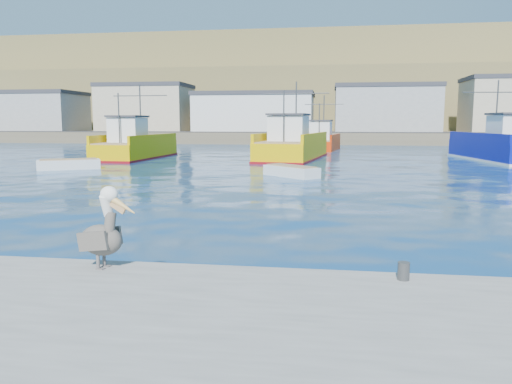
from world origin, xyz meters
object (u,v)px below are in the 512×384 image
at_px(skiff_left, 69,165).
at_px(skiff_far, 508,155).
at_px(boat_orange, 322,141).
at_px(trawler_yellow_a, 135,147).
at_px(trawler_blue, 502,147).
at_px(pelican, 103,233).
at_px(trawler_yellow_b, 292,147).
at_px(skiff_mid, 291,172).

distance_m(skiff_left, skiff_far, 35.27).
height_order(boat_orange, skiff_left, boat_orange).
distance_m(trawler_yellow_a, skiff_far, 31.86).
relative_size(trawler_blue, pelican, 8.40).
height_order(trawler_yellow_a, skiff_left, trawler_yellow_a).
bearing_deg(skiff_left, trawler_yellow_b, 38.35).
xyz_separation_m(boat_orange, skiff_far, (15.96, -10.77, -0.72)).
bearing_deg(skiff_far, trawler_blue, -117.79).
bearing_deg(trawler_yellow_b, trawler_blue, 3.35).
relative_size(trawler_yellow_b, trawler_blue, 0.98).
xyz_separation_m(trawler_yellow_a, skiff_left, (-0.65, -9.91, -0.74)).
xyz_separation_m(trawler_yellow_a, skiff_mid, (14.27, -12.19, -0.76)).
relative_size(boat_orange, skiff_far, 1.87).
bearing_deg(boat_orange, pelican, -93.72).
distance_m(skiff_far, pelican, 41.65).
height_order(trawler_yellow_a, skiff_mid, trawler_yellow_a).
relative_size(trawler_yellow_b, skiff_far, 2.68).
xyz_separation_m(skiff_left, skiff_far, (32.17, 14.46, 0.03)).
height_order(trawler_blue, skiff_mid, trawler_blue).
distance_m(trawler_yellow_b, skiff_mid, 13.40).
height_order(boat_orange, skiff_far, boat_orange).
bearing_deg(pelican, skiff_left, 120.17).
xyz_separation_m(trawler_yellow_b, skiff_left, (-13.98, -11.06, -0.80)).
distance_m(trawler_blue, boat_orange, 19.73).
relative_size(trawler_blue, skiff_mid, 3.63).
xyz_separation_m(skiff_mid, skiff_far, (17.25, 16.74, 0.05)).
bearing_deg(trawler_yellow_b, skiff_left, -141.65).
bearing_deg(skiff_left, boat_orange, 57.27).
bearing_deg(boat_orange, trawler_yellow_a, -135.46).
relative_size(skiff_left, skiff_far, 0.89).
distance_m(boat_orange, skiff_left, 30.00).
bearing_deg(trawler_yellow_b, boat_orange, 81.02).
bearing_deg(trawler_blue, skiff_far, 62.21).
bearing_deg(trawler_yellow_a, trawler_yellow_b, 4.94).
xyz_separation_m(trawler_yellow_b, boat_orange, (2.24, 14.17, -0.04)).
distance_m(boat_orange, pelican, 47.89).
xyz_separation_m(trawler_blue, skiff_far, (1.27, 2.41, -0.78)).
bearing_deg(pelican, trawler_yellow_b, 88.53).
xyz_separation_m(trawler_blue, pelican, (-17.79, -34.61, 0.05)).
xyz_separation_m(trawler_yellow_b, trawler_blue, (16.93, 0.99, 0.02)).
bearing_deg(skiff_left, skiff_mid, -8.69).
xyz_separation_m(trawler_yellow_b, skiff_mid, (0.94, -13.34, -0.82)).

